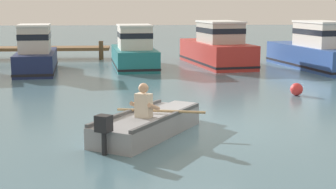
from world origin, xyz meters
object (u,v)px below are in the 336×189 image
Objects in this scene: mooring_buoy at (297,89)px; rowboat_with_person at (149,124)px; moored_boat_teal at (134,52)px; moored_boat_blue at (316,51)px; moored_boat_navy at (36,55)px; moored_boat_red at (217,48)px.

rowboat_with_person is at bearing -137.17° from mooring_buoy.
moored_boat_teal is 0.76× the size of moored_boat_blue.
moored_boat_navy is 12.30m from moored_boat_blue.
mooring_buoy is (4.86, 4.51, -0.05)m from rowboat_with_person.
rowboat_with_person is at bearing -89.02° from moored_boat_teal.
moored_boat_teal is at bearing 173.08° from moored_boat_blue.
moored_boat_navy reaches higher than rowboat_with_person.
moored_boat_blue reaches higher than mooring_buoy.
moored_boat_red is 8.31m from mooring_buoy.
moored_boat_navy is 11.15m from mooring_buoy.
moored_boat_teal is 3.99m from moored_boat_red.
moored_boat_navy is 0.96× the size of moored_boat_teal.
moored_boat_navy is at bearing 145.94° from mooring_buoy.
moored_boat_teal is 9.12m from mooring_buoy.
moored_boat_teal is 0.81× the size of moored_boat_red.
moored_boat_red reaches higher than mooring_buoy.
moored_boat_red is at bearing 9.30° from moored_boat_teal.
moored_boat_red reaches higher than moored_boat_teal.
moored_boat_blue reaches higher than rowboat_with_person.
moored_boat_navy is 0.78× the size of moored_boat_red.
moored_boat_red is 0.94× the size of moored_boat_blue.
moored_boat_red is (3.73, 12.71, 0.55)m from rowboat_with_person.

